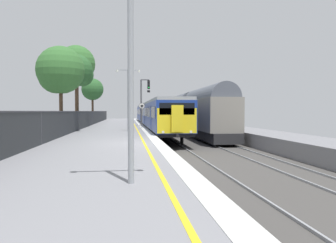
{
  "coord_description": "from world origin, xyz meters",
  "views": [
    {
      "loc": [
        -1.21,
        -16.28,
        1.66
      ],
      "look_at": [
        1.64,
        5.89,
        0.93
      ],
      "focal_mm": 33.82,
      "sensor_mm": 36.0,
      "label": 1
    }
  ],
  "objects": [
    {
      "name": "ground",
      "position": [
        2.64,
        0.0,
        -0.61
      ],
      "size": [
        17.4,
        110.0,
        1.21
      ],
      "color": "gray"
    },
    {
      "name": "commuter_train_at_platform",
      "position": [
        2.1,
        25.31,
        1.27
      ],
      "size": [
        2.83,
        41.84,
        3.81
      ],
      "color": "navy",
      "rests_on": "ground"
    },
    {
      "name": "freight_train_adjacent_track",
      "position": [
        6.1,
        18.49,
        1.64
      ],
      "size": [
        2.6,
        25.41,
        4.83
      ],
      "color": "#232326",
      "rests_on": "ground"
    },
    {
      "name": "signal_gantry",
      "position": [
        0.61,
        19.68,
        3.29
      ],
      "size": [
        1.1,
        0.24,
        5.28
      ],
      "color": "#47474C",
      "rests_on": "ground"
    },
    {
      "name": "speed_limit_sign",
      "position": [
        0.25,
        15.64,
        1.59
      ],
      "size": [
        0.59,
        0.08,
        2.49
      ],
      "color": "#59595B",
      "rests_on": "ground"
    },
    {
      "name": "platform_lamp_near",
      "position": [
        -1.13,
        -9.0,
        3.12
      ],
      "size": [
        2.0,
        0.2,
        5.24
      ],
      "color": "#93999E",
      "rests_on": "ground"
    },
    {
      "name": "platform_lamp_mid",
      "position": [
        -1.13,
        10.6,
        3.11
      ],
      "size": [
        2.0,
        0.2,
        5.22
      ],
      "color": "#93999E",
      "rests_on": "ground"
    },
    {
      "name": "platform_back_fence",
      "position": [
        -5.45,
        0.0,
        0.88
      ],
      "size": [
        0.07,
        99.0,
        1.68
      ],
      "color": "#282B2D",
      "rests_on": "ground"
    },
    {
      "name": "background_tree_left",
      "position": [
        -6.65,
        34.44,
        5.0
      ],
      "size": [
        3.42,
        3.42,
        6.8
      ],
      "color": "#473323",
      "rests_on": "ground"
    },
    {
      "name": "background_tree_centre",
      "position": [
        -6.2,
        17.01,
        5.67
      ],
      "size": [
        3.32,
        3.25,
        7.45
      ],
      "color": "#473323",
      "rests_on": "ground"
    },
    {
      "name": "background_tree_right",
      "position": [
        -6.53,
        9.7,
        4.77
      ],
      "size": [
        3.76,
        3.76,
        6.8
      ],
      "color": "#473323",
      "rests_on": "ground"
    },
    {
      "name": "background_tree_back",
      "position": [
        -6.86,
        21.25,
        6.94
      ],
      "size": [
        4.23,
        4.23,
        9.2
      ],
      "color": "#473323",
      "rests_on": "ground"
    }
  ]
}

